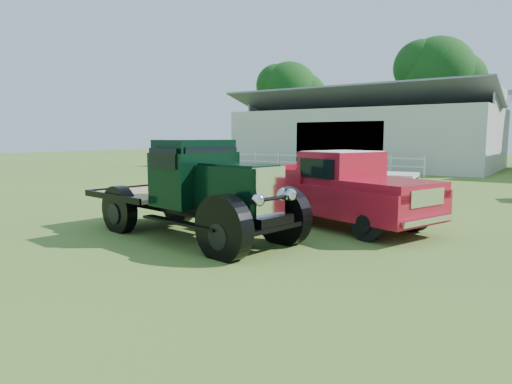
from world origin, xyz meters
The scene contains 8 objects.
ground centered at (0.00, 0.00, 0.00)m, with size 120.00×120.00×0.00m, color #496629.
shed_left centered at (-7.00, 26.00, 2.80)m, with size 18.80×10.20×5.60m, color #A3A3A3, non-canonical shape.
fence_rail centered at (-8.00, 20.00, 0.60)m, with size 14.20×0.16×1.20m, color white, non-canonical shape.
tree_a centered at (-18.00, 33.00, 5.25)m, with size 6.30×6.30×10.50m, color black, non-canonical shape.
tree_b centered at (-4.00, 34.00, 5.75)m, with size 6.90×6.90×11.50m, color black, non-canonical shape.
vintage_flatbed centered at (-1.07, 0.44, 1.12)m, with size 5.64×2.24×2.24m, color black, non-canonical shape.
red_pickup centered at (1.12, 3.64, 0.98)m, with size 5.38×2.07×1.96m, color #A91327, non-canonical shape.
white_pickup centered at (-0.05, 6.64, 0.86)m, with size 4.66×1.81×1.71m, color silver, non-canonical shape.
Camera 1 is at (6.12, -7.25, 2.31)m, focal length 32.00 mm.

